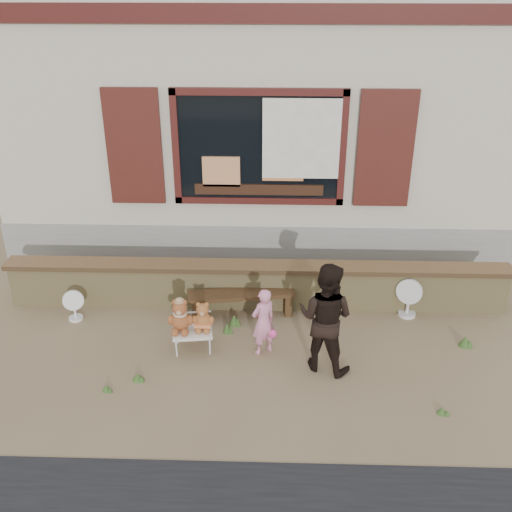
{
  "coord_description": "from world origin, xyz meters",
  "views": [
    {
      "loc": [
        0.22,
        -6.4,
        4.54
      ],
      "look_at": [
        0.0,
        0.6,
        1.0
      ],
      "focal_mm": 42.0,
      "sensor_mm": 36.0,
      "label": 1
    }
  ],
  "objects_px": {
    "teddy_bear_right": "(203,315)",
    "adult": "(326,317)",
    "bench": "(241,298)",
    "child": "(263,322)",
    "teddy_bear_left": "(180,315)",
    "folding_chair": "(193,331)"
  },
  "relations": [
    {
      "from": "teddy_bear_left",
      "to": "teddy_bear_right",
      "type": "height_order",
      "value": "teddy_bear_left"
    },
    {
      "from": "bench",
      "to": "teddy_bear_left",
      "type": "height_order",
      "value": "teddy_bear_left"
    },
    {
      "from": "teddy_bear_right",
      "to": "adult",
      "type": "bearing_deg",
      "value": -20.4
    },
    {
      "from": "bench",
      "to": "child",
      "type": "bearing_deg",
      "value": -78.53
    },
    {
      "from": "folding_chair",
      "to": "teddy_bear_right",
      "type": "height_order",
      "value": "teddy_bear_right"
    },
    {
      "from": "teddy_bear_left",
      "to": "child",
      "type": "distance_m",
      "value": 1.04
    },
    {
      "from": "teddy_bear_right",
      "to": "adult",
      "type": "relative_size",
      "value": 0.27
    },
    {
      "from": "teddy_bear_left",
      "to": "teddy_bear_right",
      "type": "relative_size",
      "value": 1.15
    },
    {
      "from": "bench",
      "to": "teddy_bear_right",
      "type": "bearing_deg",
      "value": -128.25
    },
    {
      "from": "teddy_bear_left",
      "to": "child",
      "type": "xyz_separation_m",
      "value": [
        1.04,
        -0.02,
        -0.07
      ]
    },
    {
      "from": "bench",
      "to": "child",
      "type": "distance_m",
      "value": 0.93
    },
    {
      "from": "bench",
      "to": "folding_chair",
      "type": "xyz_separation_m",
      "value": [
        -0.58,
        -0.81,
        -0.0
      ]
    },
    {
      "from": "teddy_bear_right",
      "to": "child",
      "type": "xyz_separation_m",
      "value": [
        0.76,
        -0.06,
        -0.04
      ]
    },
    {
      "from": "folding_chair",
      "to": "teddy_bear_right",
      "type": "xyz_separation_m",
      "value": [
        0.14,
        0.02,
        0.22
      ]
    },
    {
      "from": "teddy_bear_right",
      "to": "adult",
      "type": "xyz_separation_m",
      "value": [
        1.5,
        -0.33,
        0.21
      ]
    },
    {
      "from": "teddy_bear_right",
      "to": "teddy_bear_left",
      "type": "bearing_deg",
      "value": 180.0
    },
    {
      "from": "bench",
      "to": "folding_chair",
      "type": "relative_size",
      "value": 2.75
    },
    {
      "from": "bench",
      "to": "teddy_bear_left",
      "type": "bearing_deg",
      "value": -140.06
    },
    {
      "from": "folding_chair",
      "to": "adult",
      "type": "xyz_separation_m",
      "value": [
        1.64,
        -0.31,
        0.43
      ]
    },
    {
      "from": "teddy_bear_left",
      "to": "teddy_bear_right",
      "type": "bearing_deg",
      "value": -0.0
    },
    {
      "from": "folding_chair",
      "to": "teddy_bear_right",
      "type": "bearing_deg",
      "value": -0.0
    },
    {
      "from": "adult",
      "to": "teddy_bear_right",
      "type": "bearing_deg",
      "value": 11.99
    }
  ]
}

